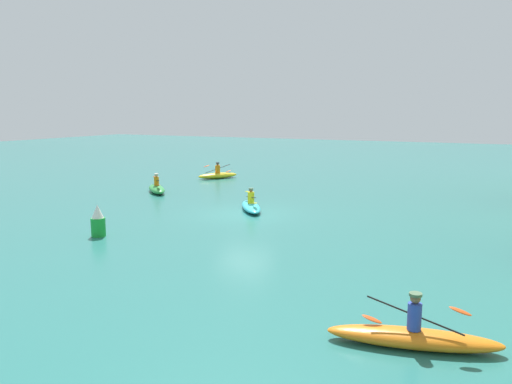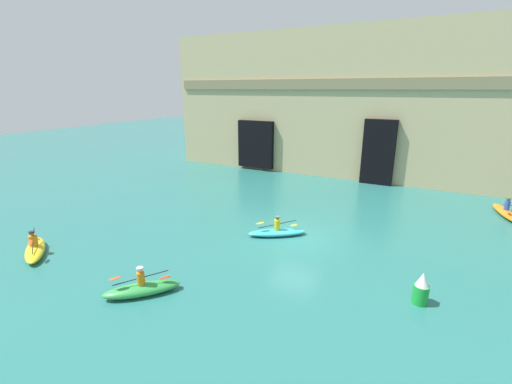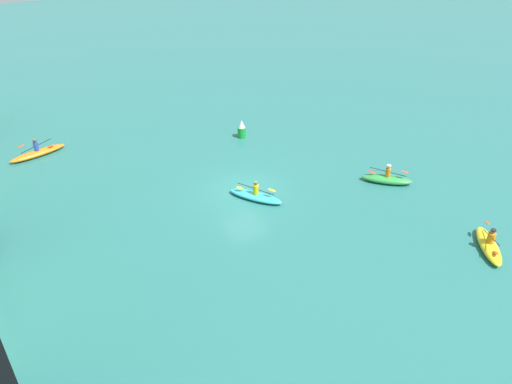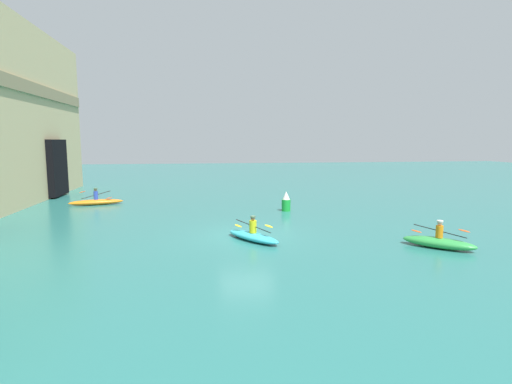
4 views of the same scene
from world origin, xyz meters
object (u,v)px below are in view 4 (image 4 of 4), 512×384
kayak_green (439,242)px  marker_buoy (286,202)px  kayak_cyan (253,236)px  kayak_orange (96,202)px

kayak_green → marker_buoy: marker_buoy is taller
kayak_cyan → kayak_green: size_ratio=1.15×
marker_buoy → kayak_green: bearing=-155.3°
kayak_orange → marker_buoy: bearing=148.7°
marker_buoy → kayak_cyan: bearing=156.7°
kayak_green → kayak_orange: bearing=-175.3°
kayak_green → kayak_orange: size_ratio=0.73×
kayak_green → kayak_orange: kayak_orange is taller
kayak_cyan → kayak_orange: 14.64m
kayak_orange → marker_buoy: size_ratio=2.89×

